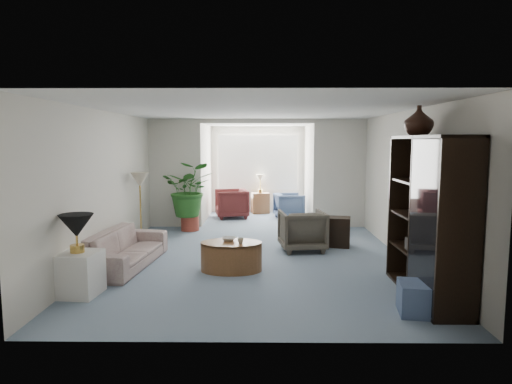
{
  "coord_description": "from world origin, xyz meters",
  "views": [
    {
      "loc": [
        0.08,
        -7.26,
        2.01
      ],
      "look_at": [
        0.0,
        0.6,
        1.1
      ],
      "focal_mm": 31.33,
      "sensor_mm": 36.0,
      "label": 1
    }
  ],
  "objects_px": {
    "coffee_table": "(231,256)",
    "coffee_cup": "(241,241)",
    "end_table": "(79,274)",
    "side_table_dark": "(337,232)",
    "ottoman": "(419,298)",
    "plant_pot": "(190,223)",
    "sunroom_table": "(260,203)",
    "wingback_chair": "(302,230)",
    "cabinet_urn": "(419,121)",
    "entertainment_cabinet": "(428,217)",
    "floor_lamp": "(140,180)",
    "coffee_bowl": "(228,239)",
    "sunroom_chair_maroon": "(231,204)",
    "sunroom_chair_blue": "(289,206)",
    "framed_picture": "(409,160)",
    "sofa": "(125,248)",
    "table_lamp": "(76,226)"
  },
  "relations": [
    {
      "from": "framed_picture",
      "to": "plant_pot",
      "type": "height_order",
      "value": "framed_picture"
    },
    {
      "from": "coffee_bowl",
      "to": "wingback_chair",
      "type": "xyz_separation_m",
      "value": [
        1.27,
        1.22,
        -0.11
      ]
    },
    {
      "from": "coffee_table",
      "to": "ottoman",
      "type": "xyz_separation_m",
      "value": [
        2.3,
        -1.71,
        -0.04
      ]
    },
    {
      "from": "sunroom_chair_blue",
      "to": "floor_lamp",
      "type": "bearing_deg",
      "value": 121.65
    },
    {
      "from": "sunroom_table",
      "to": "ottoman",
      "type": "bearing_deg",
      "value": -75.53
    },
    {
      "from": "coffee_bowl",
      "to": "entertainment_cabinet",
      "type": "bearing_deg",
      "value": -24.3
    },
    {
      "from": "entertainment_cabinet",
      "to": "sunroom_chair_maroon",
      "type": "xyz_separation_m",
      "value": [
        -2.91,
        5.85,
        -0.66
      ]
    },
    {
      "from": "coffee_table",
      "to": "sunroom_table",
      "type": "distance_m",
      "value": 5.52
    },
    {
      "from": "coffee_cup",
      "to": "plant_pot",
      "type": "height_order",
      "value": "coffee_cup"
    },
    {
      "from": "cabinet_urn",
      "to": "table_lamp",
      "type": "bearing_deg",
      "value": -173.4
    },
    {
      "from": "side_table_dark",
      "to": "plant_pot",
      "type": "bearing_deg",
      "value": 154.12
    },
    {
      "from": "cabinet_urn",
      "to": "entertainment_cabinet",
      "type": "bearing_deg",
      "value": -90.0
    },
    {
      "from": "coffee_cup",
      "to": "side_table_dark",
      "type": "height_order",
      "value": "side_table_dark"
    },
    {
      "from": "sunroom_chair_blue",
      "to": "plant_pot",
      "type": "bearing_deg",
      "value": 114.64
    },
    {
      "from": "end_table",
      "to": "plant_pot",
      "type": "relative_size",
      "value": 1.42
    },
    {
      "from": "sofa",
      "to": "plant_pot",
      "type": "height_order",
      "value": "sofa"
    },
    {
      "from": "floor_lamp",
      "to": "wingback_chair",
      "type": "height_order",
      "value": "floor_lamp"
    },
    {
      "from": "end_table",
      "to": "coffee_cup",
      "type": "distance_m",
      "value": 2.32
    },
    {
      "from": "wingback_chair",
      "to": "ottoman",
      "type": "xyz_separation_m",
      "value": [
        1.09,
        -3.03,
        -0.19
      ]
    },
    {
      "from": "end_table",
      "to": "side_table_dark",
      "type": "xyz_separation_m",
      "value": [
        3.84,
        2.74,
        -0.0
      ]
    },
    {
      "from": "sofa",
      "to": "ottoman",
      "type": "height_order",
      "value": "sofa"
    },
    {
      "from": "framed_picture",
      "to": "wingback_chair",
      "type": "relative_size",
      "value": 0.61
    },
    {
      "from": "plant_pot",
      "to": "coffee_table",
      "type": "bearing_deg",
      "value": -69.94
    },
    {
      "from": "sunroom_chair_maroon",
      "to": "entertainment_cabinet",
      "type": "bearing_deg",
      "value": 15.69
    },
    {
      "from": "sunroom_table",
      "to": "wingback_chair",
      "type": "bearing_deg",
      "value": -79.49
    },
    {
      "from": "framed_picture",
      "to": "coffee_table",
      "type": "height_order",
      "value": "framed_picture"
    },
    {
      "from": "framed_picture",
      "to": "coffee_table",
      "type": "distance_m",
      "value": 3.22
    },
    {
      "from": "framed_picture",
      "to": "cabinet_urn",
      "type": "distance_m",
      "value": 1.19
    },
    {
      "from": "coffee_bowl",
      "to": "coffee_cup",
      "type": "bearing_deg",
      "value": -45.0
    },
    {
      "from": "cabinet_urn",
      "to": "end_table",
      "type": "bearing_deg",
      "value": -173.4
    },
    {
      "from": "entertainment_cabinet",
      "to": "sunroom_chair_blue",
      "type": "xyz_separation_m",
      "value": [
        -1.41,
        5.85,
        -0.71
      ]
    },
    {
      "from": "plant_pot",
      "to": "sunroom_chair_maroon",
      "type": "xyz_separation_m",
      "value": [
        0.82,
        1.65,
        0.21
      ]
    },
    {
      "from": "floor_lamp",
      "to": "ottoman",
      "type": "bearing_deg",
      "value": -40.72
    },
    {
      "from": "coffee_bowl",
      "to": "entertainment_cabinet",
      "type": "relative_size",
      "value": 0.11
    },
    {
      "from": "sofa",
      "to": "framed_picture",
      "type": "bearing_deg",
      "value": -81.79
    },
    {
      "from": "table_lamp",
      "to": "coffee_table",
      "type": "relative_size",
      "value": 0.46
    },
    {
      "from": "coffee_cup",
      "to": "ottoman",
      "type": "bearing_deg",
      "value": -36.85
    },
    {
      "from": "coffee_cup",
      "to": "sunroom_table",
      "type": "bearing_deg",
      "value": 87.01
    },
    {
      "from": "floor_lamp",
      "to": "entertainment_cabinet",
      "type": "xyz_separation_m",
      "value": [
        4.51,
        -3.01,
        -0.21
      ]
    },
    {
      "from": "sofa",
      "to": "floor_lamp",
      "type": "relative_size",
      "value": 5.5
    },
    {
      "from": "side_table_dark",
      "to": "floor_lamp",
      "type": "bearing_deg",
      "value": 175.6
    },
    {
      "from": "sunroom_table",
      "to": "table_lamp",
      "type": "bearing_deg",
      "value": -109.64
    },
    {
      "from": "framed_picture",
      "to": "sofa",
      "type": "distance_m",
      "value": 4.77
    },
    {
      "from": "ottoman",
      "to": "sunroom_chair_maroon",
      "type": "distance_m",
      "value": 6.97
    },
    {
      "from": "floor_lamp",
      "to": "coffee_cup",
      "type": "distance_m",
      "value": 2.98
    },
    {
      "from": "coffee_table",
      "to": "coffee_cup",
      "type": "bearing_deg",
      "value": -33.69
    },
    {
      "from": "wingback_chair",
      "to": "ottoman",
      "type": "bearing_deg",
      "value": 102.45
    },
    {
      "from": "sunroom_chair_maroon",
      "to": "table_lamp",
      "type": "bearing_deg",
      "value": -26.12
    },
    {
      "from": "cabinet_urn",
      "to": "ottoman",
      "type": "xyz_separation_m",
      "value": [
        -0.3,
        -1.12,
        -2.09
      ]
    },
    {
      "from": "floor_lamp",
      "to": "side_table_dark",
      "type": "height_order",
      "value": "floor_lamp"
    }
  ]
}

